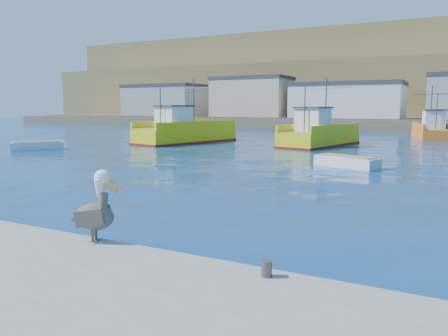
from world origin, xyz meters
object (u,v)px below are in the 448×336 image
pelican (96,211)px  trawler_yellow_a (184,132)px  skiff_mid (346,163)px  skiff_left (38,146)px  trawler_yellow_b (319,135)px  boat_orange (432,129)px

pelican → trawler_yellow_a: bearing=119.0°
skiff_mid → skiff_left: bearing=-177.6°
skiff_left → trawler_yellow_b: bearing=36.3°
trawler_yellow_b → pelican: (3.59, -32.51, 0.23)m
skiff_left → boat_orange: bearing=45.9°
skiff_left → skiff_mid: bearing=2.4°
trawler_yellow_a → skiff_mid: trawler_yellow_a is taller
trawler_yellow_a → skiff_left: trawler_yellow_a is taller
trawler_yellow_a → pelican: size_ratio=7.19×
trawler_yellow_a → trawler_yellow_b: trawler_yellow_a is taller
skiff_left → pelican: size_ratio=2.39×
boat_orange → pelican: bearing=-96.4°
trawler_yellow_b → pelican: trawler_yellow_b is taller
trawler_yellow_a → skiff_mid: 21.49m
skiff_mid → pelican: 19.08m
trawler_yellow_b → trawler_yellow_a: bearing=-169.2°
skiff_mid → pelican: size_ratio=2.43×
trawler_yellow_a → skiff_left: 13.91m
trawler_yellow_a → skiff_mid: bearing=-31.0°
boat_orange → pelican: size_ratio=5.03×
trawler_yellow_a → skiff_left: size_ratio=3.01×
trawler_yellow_a → boat_orange: trawler_yellow_a is taller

